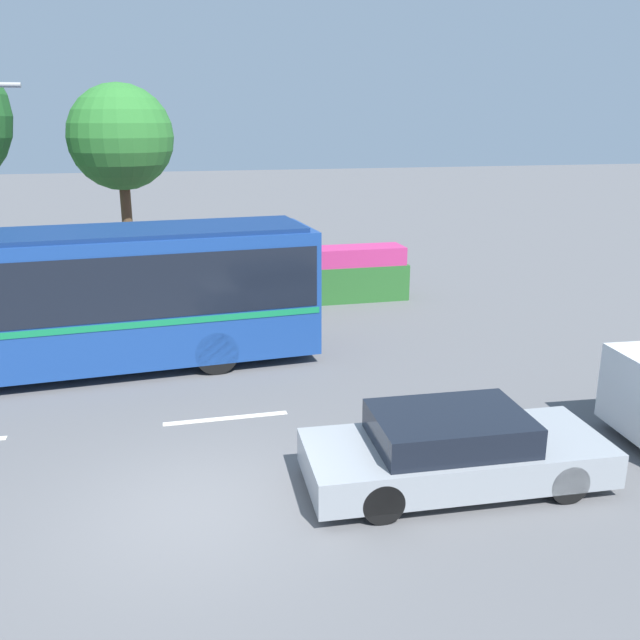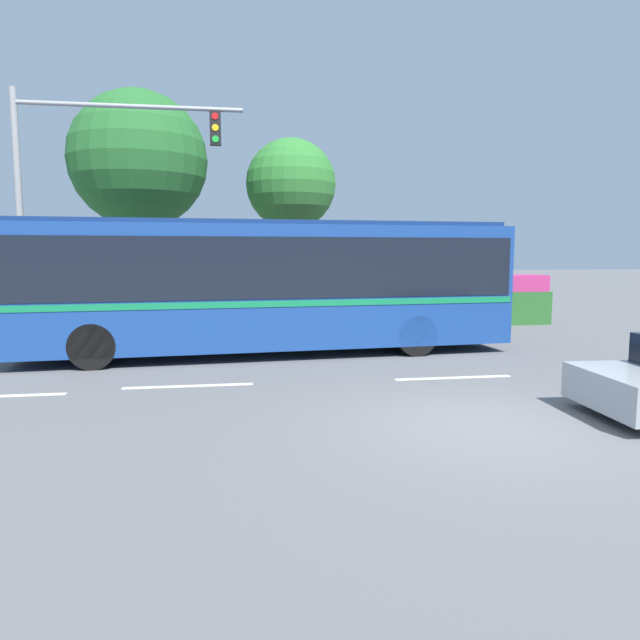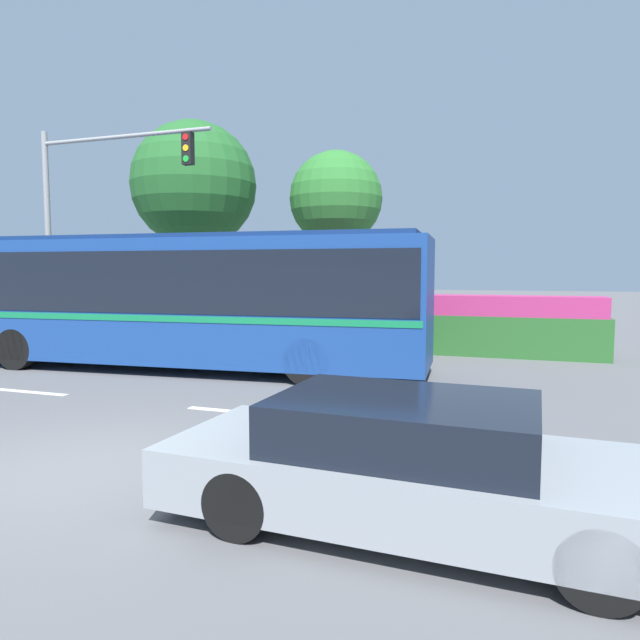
{
  "view_description": "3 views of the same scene",
  "coord_description": "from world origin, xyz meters",
  "views": [
    {
      "loc": [
        -0.29,
        -9.09,
        5.58
      ],
      "look_at": [
        3.22,
        5.63,
        1.12
      ],
      "focal_mm": 38.27,
      "sensor_mm": 36.0,
      "label": 1
    },
    {
      "loc": [
        -3.65,
        -7.68,
        2.5
      ],
      "look_at": [
        -1.67,
        4.9,
        1.01
      ],
      "focal_mm": 32.6,
      "sensor_mm": 36.0,
      "label": 2
    },
    {
      "loc": [
        4.83,
        -5.25,
        2.38
      ],
      "look_at": [
        1.12,
        5.64,
        1.39
      ],
      "focal_mm": 31.47,
      "sensor_mm": 36.0,
      "label": 3
    }
  ],
  "objects": [
    {
      "name": "ground_plane",
      "position": [
        0.0,
        0.0,
        0.0
      ],
      "size": [
        140.0,
        140.0,
        0.0
      ],
      "primitive_type": "plane",
      "color": "#5B5B5E"
    },
    {
      "name": "city_bus",
      "position": [
        -2.67,
        6.54,
        1.84
      ],
      "size": [
        11.91,
        3.29,
        3.23
      ],
      "rotation": [
        0.0,
        0.0,
        3.21
      ],
      "color": "navy",
      "rests_on": "ground"
    },
    {
      "name": "sedan_foreground",
      "position": [
        4.01,
        -0.14,
        0.58
      ],
      "size": [
        4.83,
        2.09,
        1.21
      ],
      "rotation": [
        0.0,
        0.0,
        -0.04
      ],
      "color": "gray",
      "rests_on": "ground"
    },
    {
      "name": "flowering_hedge",
      "position": [
        2.41,
        11.39,
        0.84
      ],
      "size": [
        9.97,
        1.17,
        1.71
      ],
      "color": "#286028",
      "rests_on": "ground"
    },
    {
      "name": "street_tree_centre",
      "position": [
        -1.27,
        14.4,
        5.0
      ],
      "size": [
        3.37,
        3.37,
        6.72
      ],
      "color": "brown",
      "rests_on": "ground"
    },
    {
      "name": "lane_stripe_near",
      "position": [
        0.75,
        3.14,
        0.01
      ],
      "size": [
        2.4,
        0.16,
        0.01
      ],
      "primitive_type": "cube",
      "color": "silver",
      "rests_on": "ground"
    }
  ]
}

